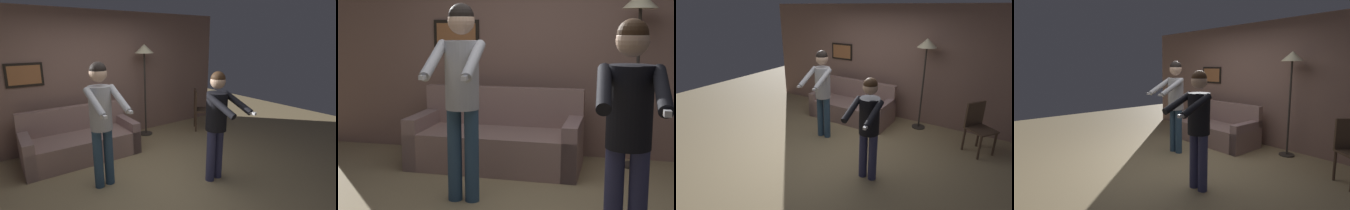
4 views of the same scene
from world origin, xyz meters
The scene contains 6 objects.
ground_plane centered at (0.00, 0.00, 0.00)m, with size 12.00×12.00×0.00m, color #9C865D.
back_wall_assembly centered at (-0.01, 2.07, 1.30)m, with size 6.40×0.09×2.60m.
couch centered at (-0.44, 1.41, 0.28)m, with size 1.91×0.87×0.87m.
torchiere_lamp centered at (1.08, 1.74, 1.68)m, with size 0.39×0.39×1.95m.
person_standing_left centered at (-0.47, 0.28, 1.08)m, with size 0.45×0.71×1.77m.
person_standing_right centered at (0.94, -0.51, 0.98)m, with size 0.44×0.67×1.63m.
Camera 4 is at (3.36, -2.91, 1.68)m, focal length 28.00 mm.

